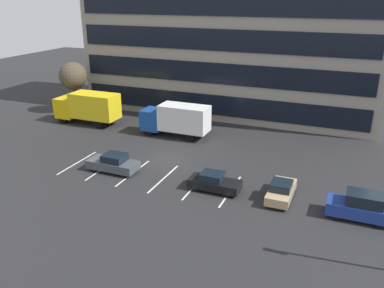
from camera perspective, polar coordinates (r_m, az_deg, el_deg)
name	(u,v)px	position (r m, az deg, el deg)	size (l,w,h in m)	color
ground_plane	(167,160)	(35.69, -3.59, -2.31)	(120.00, 120.00, 0.00)	#262628
office_building	(231,37)	(49.81, 5.55, 14.97)	(34.60, 11.32, 18.00)	gray
lot_markings	(148,176)	(32.86, -6.27, -4.51)	(14.14, 5.40, 0.01)	silver
box_truck_yellow_all	(88,106)	(46.53, -14.61, 5.19)	(7.66, 2.54, 3.55)	yellow
box_truck_blue	(176,119)	(40.98, -2.29, 3.62)	(7.24, 2.40, 3.36)	#194799
suv_navy	(361,206)	(28.60, 22.91, -8.19)	(4.16, 1.77, 1.88)	navy
sedan_charcoal	(113,163)	(33.83, -11.14, -2.70)	(4.25, 1.78, 1.52)	#474C51
sedan_tan	(281,191)	(29.60, 12.58, -6.48)	(1.63, 3.90, 1.40)	tan
sedan_black	(214,182)	(30.14, 3.15, -5.46)	(3.91, 1.64, 1.40)	black
bare_tree	(73,76)	(50.92, -16.58, 9.26)	(3.31, 3.31, 6.21)	#473323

